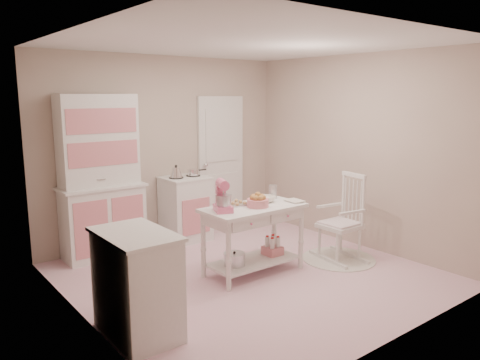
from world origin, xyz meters
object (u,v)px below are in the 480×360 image
stove (186,208)px  bread_basket (258,203)px  work_table (253,240)px  hutch (101,177)px  rocking_chair (340,217)px  base_cabinet (137,284)px  stand_mixer (223,196)px

stove → bread_basket: stove is taller
work_table → bread_basket: size_ratio=4.80×
hutch → bread_basket: bearing=-55.4°
rocking_chair → bread_basket: size_ratio=4.40×
base_cabinet → work_table: bearing=15.9°
rocking_chair → stove: bearing=128.1°
hutch → bread_basket: (1.16, -1.69, -0.19)m
stand_mixer → base_cabinet: bearing=-136.0°
base_cabinet → work_table: size_ratio=0.77×
hutch → work_table: 2.10m
stove → rocking_chair: bearing=-60.4°
rocking_chair → work_table: size_ratio=0.92×
stove → work_table: stove is taller
rocking_chair → bread_basket: 1.19m
stove → stand_mixer: 1.72m
stove → base_cabinet: same height
hutch → stove: bearing=-2.4°
work_table → rocking_chair: bearing=-15.9°
stove → stand_mixer: (-0.48, -1.57, 0.51)m
rocking_chair → work_table: 1.20m
base_cabinet → bread_basket: (1.73, 0.44, 0.39)m
hutch → stand_mixer: bearing=-65.9°
base_cabinet → bread_basket: bearing=14.2°
stove → stand_mixer: bearing=-106.9°
rocking_chair → work_table: (-1.14, 0.33, -0.15)m
rocking_chair → stand_mixer: stand_mixer is taller
stand_mixer → bread_basket: size_ratio=1.36×
base_cabinet → rocking_chair: (2.85, 0.16, 0.09)m
work_table → stand_mixer: (-0.42, 0.02, 0.57)m
base_cabinet → rocking_chair: size_ratio=0.84×
stand_mixer → stove: bearing=95.6°
stove → rocking_chair: size_ratio=0.84×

